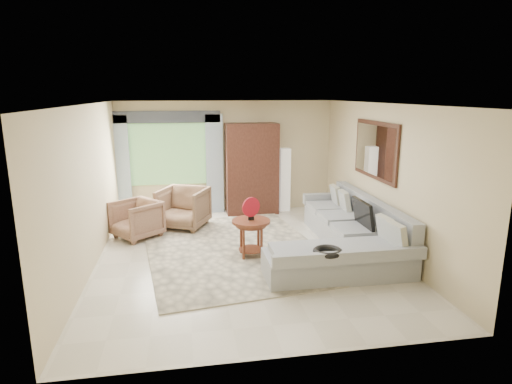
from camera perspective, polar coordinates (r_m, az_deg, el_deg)
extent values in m
plane|color=silver|center=(7.56, -1.44, -8.45)|extent=(6.00, 6.00, 0.00)
cube|color=beige|center=(7.82, -3.02, -7.62)|extent=(3.52, 4.37, 0.02)
cube|color=#A1A5A9|center=(8.44, 11.67, -4.95)|extent=(0.90, 2.40, 0.40)
cube|color=#A1A5A9|center=(6.80, 10.98, -9.42)|extent=(2.30, 0.80, 0.40)
cube|color=#A1A5A9|center=(8.09, 15.15, -2.59)|extent=(0.20, 3.20, 0.50)
cube|color=#A1A5A9|center=(9.51, 9.00, -0.84)|extent=(0.90, 0.16, 0.22)
cube|color=#A1A5A9|center=(6.30, 12.53, -8.49)|extent=(2.30, 0.10, 0.18)
cube|color=black|center=(7.68, 14.10, -2.83)|extent=(0.14, 0.74, 0.48)
torus|color=black|center=(6.30, 9.54, -7.84)|extent=(0.43, 0.43, 0.09)
cylinder|color=#552616|center=(7.31, -0.66, -3.93)|extent=(0.66, 0.66, 0.04)
cylinder|color=#552616|center=(7.41, -0.65, -6.44)|extent=(0.43, 0.43, 0.59)
cylinder|color=maroon|center=(7.24, -0.67, -2.02)|extent=(0.32, 0.15, 0.34)
imported|color=#9E6F56|center=(8.66, -15.65, -3.53)|extent=(1.13, 1.13, 0.74)
imported|color=#875F49|center=(9.07, -9.66, -2.10)|extent=(1.22, 1.23, 0.85)
imported|color=#999999|center=(9.65, -16.82, -2.63)|extent=(0.46, 0.40, 0.50)
cube|color=#321710|center=(9.95, -0.57, 3.12)|extent=(1.20, 0.55, 2.10)
cube|color=silver|center=(10.22, 3.82, 1.64)|extent=(0.24, 0.24, 1.50)
cube|color=#669E59|center=(10.03, -11.63, 4.96)|extent=(1.80, 0.04, 1.40)
cube|color=#9EB7CC|center=(10.07, -17.56, 3.21)|extent=(0.40, 0.08, 2.30)
cube|color=#9EB7CC|center=(10.00, -5.54, 3.69)|extent=(0.40, 0.08, 2.30)
cube|color=#1E232D|center=(9.88, -11.87, 9.78)|extent=(2.40, 0.12, 0.26)
cube|color=black|center=(8.15, 15.65, 5.39)|extent=(0.04, 1.70, 1.05)
cube|color=white|center=(8.14, 15.49, 5.39)|extent=(0.02, 1.54, 0.90)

